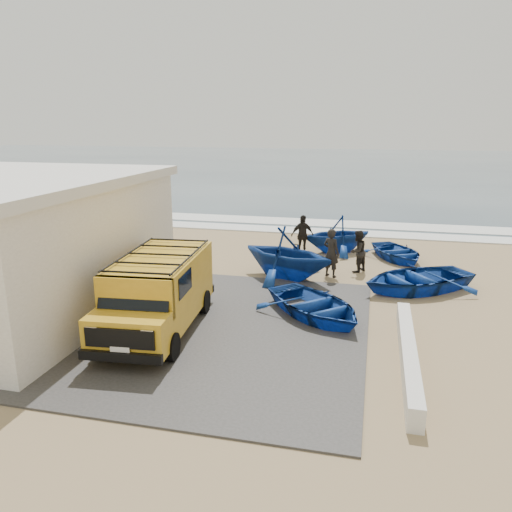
{
  "coord_description": "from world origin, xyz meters",
  "views": [
    {
      "loc": [
        3.96,
        -14.94,
        5.88
      ],
      "look_at": [
        -0.09,
        1.93,
        1.2
      ],
      "focal_mm": 35.0,
      "sensor_mm": 36.0,
      "label": 1
    }
  ],
  "objects_px": {
    "fisherman_middle": "(357,251)",
    "van": "(158,291)",
    "boat_mid_right": "(397,252)",
    "boat_near_left": "(315,305)",
    "parapet": "(408,354)",
    "fisherman_back": "(302,235)",
    "fisherman_front": "(331,253)",
    "boat_far_left": "(337,234)",
    "boat_mid_left": "(287,253)",
    "boat_near_right": "(416,278)"
  },
  "relations": [
    {
      "from": "boat_near_left",
      "to": "fisherman_middle",
      "type": "relative_size",
      "value": 2.28
    },
    {
      "from": "boat_mid_left",
      "to": "fisherman_back",
      "type": "relative_size",
      "value": 2.05
    },
    {
      "from": "boat_near_left",
      "to": "boat_mid_right",
      "type": "height_order",
      "value": "boat_near_left"
    },
    {
      "from": "parapet",
      "to": "fisherman_middle",
      "type": "bearing_deg",
      "value": 101.47
    },
    {
      "from": "boat_far_left",
      "to": "boat_near_right",
      "type": "bearing_deg",
      "value": 1.33
    },
    {
      "from": "fisherman_front",
      "to": "boat_near_right",
      "type": "bearing_deg",
      "value": -167.64
    },
    {
      "from": "boat_mid_right",
      "to": "fisherman_middle",
      "type": "xyz_separation_m",
      "value": [
        -1.65,
        -2.23,
        0.51
      ]
    },
    {
      "from": "boat_mid_right",
      "to": "boat_mid_left",
      "type": "bearing_deg",
      "value": -165.14
    },
    {
      "from": "van",
      "to": "boat_near_right",
      "type": "distance_m",
      "value": 9.29
    },
    {
      "from": "fisherman_middle",
      "to": "boat_near_left",
      "type": "bearing_deg",
      "value": 21.95
    },
    {
      "from": "boat_near_left",
      "to": "fisherman_back",
      "type": "relative_size",
      "value": 2.09
    },
    {
      "from": "parapet",
      "to": "fisherman_front",
      "type": "relative_size",
      "value": 3.13
    },
    {
      "from": "van",
      "to": "boat_mid_right",
      "type": "xyz_separation_m",
      "value": [
        6.97,
        9.54,
        -0.86
      ]
    },
    {
      "from": "van",
      "to": "fisherman_front",
      "type": "distance_m",
      "value": 7.74
    },
    {
      "from": "boat_mid_left",
      "to": "boat_far_left",
      "type": "xyz_separation_m",
      "value": [
        1.56,
        4.48,
        -0.14
      ]
    },
    {
      "from": "van",
      "to": "boat_mid_left",
      "type": "distance_m",
      "value": 6.4
    },
    {
      "from": "parapet",
      "to": "fisherman_back",
      "type": "bearing_deg",
      "value": 112.68
    },
    {
      "from": "boat_mid_right",
      "to": "boat_far_left",
      "type": "bearing_deg",
      "value": 138.3
    },
    {
      "from": "parapet",
      "to": "boat_far_left",
      "type": "xyz_separation_m",
      "value": [
        -2.64,
        10.82,
        0.59
      ]
    },
    {
      "from": "boat_far_left",
      "to": "fisherman_middle",
      "type": "bearing_deg",
      "value": -12.9
    },
    {
      "from": "boat_mid_right",
      "to": "fisherman_middle",
      "type": "height_order",
      "value": "fisherman_middle"
    },
    {
      "from": "van",
      "to": "boat_mid_right",
      "type": "bearing_deg",
      "value": 48.95
    },
    {
      "from": "boat_mid_left",
      "to": "boat_mid_right",
      "type": "relative_size",
      "value": 1.15
    },
    {
      "from": "boat_mid_right",
      "to": "boat_far_left",
      "type": "xyz_separation_m",
      "value": [
        -2.7,
        0.73,
        0.52
      ]
    },
    {
      "from": "boat_mid_right",
      "to": "fisherman_front",
      "type": "bearing_deg",
      "value": -156.34
    },
    {
      "from": "boat_mid_left",
      "to": "fisherman_back",
      "type": "distance_m",
      "value": 3.54
    },
    {
      "from": "boat_near_right",
      "to": "boat_mid_left",
      "type": "bearing_deg",
      "value": -128.34
    },
    {
      "from": "boat_mid_right",
      "to": "van",
      "type": "bearing_deg",
      "value": -152.62
    },
    {
      "from": "boat_near_right",
      "to": "boat_far_left",
      "type": "xyz_separation_m",
      "value": [
        -3.21,
        4.82,
        0.42
      ]
    },
    {
      "from": "fisherman_middle",
      "to": "boat_near_right",
      "type": "bearing_deg",
      "value": 82.62
    },
    {
      "from": "boat_far_left",
      "to": "fisherman_back",
      "type": "xyz_separation_m",
      "value": [
        -1.49,
        -0.94,
        0.06
      ]
    },
    {
      "from": "boat_mid_right",
      "to": "boat_near_right",
      "type": "bearing_deg",
      "value": -109.28
    },
    {
      "from": "parapet",
      "to": "van",
      "type": "bearing_deg",
      "value": 175.49
    },
    {
      "from": "fisherman_front",
      "to": "fisherman_back",
      "type": "bearing_deg",
      "value": -32.68
    },
    {
      "from": "fisherman_middle",
      "to": "fisherman_back",
      "type": "bearing_deg",
      "value": -95.41
    },
    {
      "from": "fisherman_front",
      "to": "boat_near_left",
      "type": "bearing_deg",
      "value": 118.11
    },
    {
      "from": "fisherman_back",
      "to": "boat_mid_left",
      "type": "bearing_deg",
      "value": -122.68
    },
    {
      "from": "boat_mid_left",
      "to": "fisherman_front",
      "type": "bearing_deg",
      "value": -46.56
    },
    {
      "from": "van",
      "to": "boat_near_right",
      "type": "relative_size",
      "value": 1.26
    },
    {
      "from": "parapet",
      "to": "boat_mid_right",
      "type": "relative_size",
      "value": 1.81
    },
    {
      "from": "boat_mid_right",
      "to": "fisherman_middle",
      "type": "relative_size",
      "value": 1.95
    },
    {
      "from": "boat_near_right",
      "to": "boat_mid_left",
      "type": "relative_size",
      "value": 1.12
    },
    {
      "from": "parapet",
      "to": "boat_far_left",
      "type": "height_order",
      "value": "boat_far_left"
    },
    {
      "from": "fisherman_front",
      "to": "boat_far_left",
      "type": "bearing_deg",
      "value": -59.64
    },
    {
      "from": "boat_near_right",
      "to": "boat_far_left",
      "type": "height_order",
      "value": "boat_far_left"
    },
    {
      "from": "boat_near_right",
      "to": "fisherman_middle",
      "type": "height_order",
      "value": "fisherman_middle"
    },
    {
      "from": "fisherman_middle",
      "to": "van",
      "type": "bearing_deg",
      "value": -2.85
    },
    {
      "from": "boat_far_left",
      "to": "fisherman_middle",
      "type": "relative_size",
      "value": 1.93
    },
    {
      "from": "parapet",
      "to": "boat_near_left",
      "type": "height_order",
      "value": "boat_near_left"
    },
    {
      "from": "fisherman_front",
      "to": "fisherman_back",
      "type": "xyz_separation_m",
      "value": [
        -1.57,
        2.93,
        -0.03
      ]
    }
  ]
}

